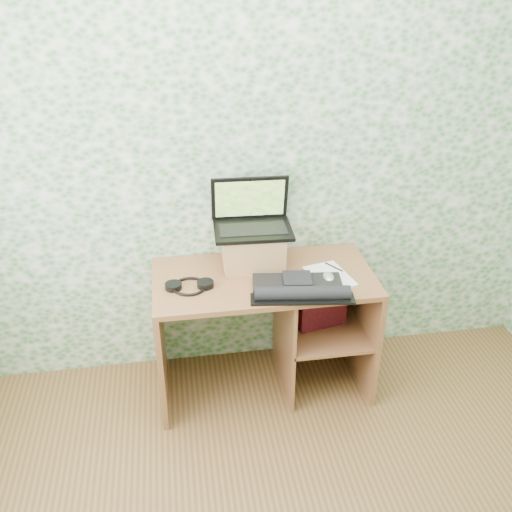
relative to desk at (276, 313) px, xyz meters
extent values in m
plane|color=silver|center=(-0.08, 0.28, 0.82)|extent=(3.50, 0.00, 3.50)
cube|color=brown|center=(-0.08, -0.03, 0.25)|extent=(1.20, 0.60, 0.03)
cube|color=brown|center=(-0.66, -0.03, -0.12)|extent=(0.03, 0.60, 0.72)
cube|color=brown|center=(0.51, -0.03, -0.12)|extent=(0.03, 0.60, 0.72)
cube|color=brown|center=(0.04, -0.03, -0.12)|extent=(0.02, 0.56, 0.72)
cube|color=brown|center=(0.27, -0.03, -0.10)|extent=(0.46, 0.56, 0.02)
cube|color=brown|center=(0.28, 0.26, -0.12)|extent=(0.48, 0.02, 0.72)
cube|color=#9F7347|center=(-0.12, 0.12, 0.37)|extent=(0.35, 0.29, 0.20)
cube|color=black|center=(-0.12, 0.12, 0.48)|extent=(0.43, 0.31, 0.02)
cube|color=black|center=(-0.12, 0.10, 0.49)|extent=(0.37, 0.17, 0.00)
cube|color=black|center=(-0.12, 0.23, 0.62)|extent=(0.43, 0.09, 0.26)
cube|color=#2C5618|center=(-0.12, 0.22, 0.62)|extent=(0.38, 0.07, 0.22)
cube|color=black|center=(0.08, -0.16, 0.29)|extent=(0.48, 0.23, 0.04)
cube|color=black|center=(0.08, -0.16, 0.30)|extent=(0.17, 0.17, 0.06)
cylinder|color=black|center=(0.08, -0.28, 0.31)|extent=(0.49, 0.14, 0.07)
cube|color=black|center=(0.08, -0.29, 0.28)|extent=(0.54, 0.17, 0.01)
torus|color=black|center=(-0.48, -0.08, 0.28)|extent=(0.19, 0.19, 0.02)
cylinder|color=black|center=(-0.57, -0.08, 0.28)|extent=(0.09, 0.09, 0.03)
cylinder|color=black|center=(-0.40, -0.09, 0.28)|extent=(0.09, 0.09, 0.03)
cube|color=silver|center=(0.27, -0.10, 0.28)|extent=(0.25, 0.31, 0.01)
ellipsoid|color=#B2B2B4|center=(0.25, -0.15, 0.30)|extent=(0.09, 0.11, 0.03)
cylinder|color=black|center=(0.32, -0.02, 0.29)|extent=(0.08, 0.11, 0.01)
cube|color=maroon|center=(0.26, -0.03, 0.08)|extent=(0.29, 0.14, 0.33)
camera|label=1|loc=(-0.54, -2.64, 1.86)|focal=40.00mm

